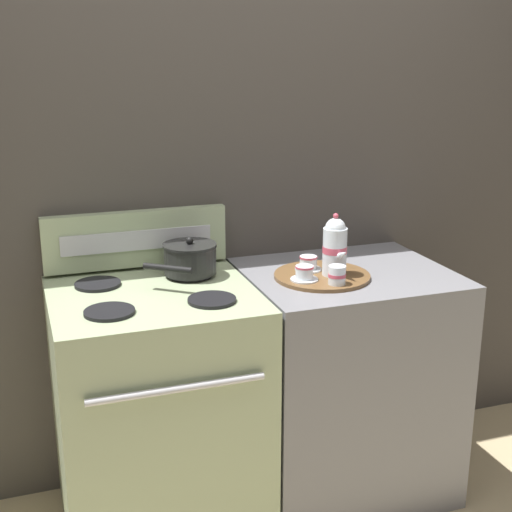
{
  "coord_description": "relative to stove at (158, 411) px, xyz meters",
  "views": [
    {
      "loc": [
        -0.81,
        -2.3,
        1.72
      ],
      "look_at": [
        0.01,
        0.06,
        0.98
      ],
      "focal_mm": 50.0,
      "sensor_mm": 36.0,
      "label": 1
    }
  ],
  "objects": [
    {
      "name": "stove",
      "position": [
        0.0,
        0.0,
        0.0
      ],
      "size": [
        0.7,
        0.68,
        0.92
      ],
      "color": "#9EAD84",
      "rests_on": "ground"
    },
    {
      "name": "side_counter",
      "position": [
        0.74,
        0.0,
        -0.0
      ],
      "size": [
        0.76,
        0.65,
        0.9
      ],
      "color": "slate",
      "rests_on": "ground"
    },
    {
      "name": "control_panel",
      "position": [
        -0.0,
        0.3,
        0.57
      ],
      "size": [
        0.69,
        0.05,
        0.21
      ],
      "color": "#9EAD84",
      "rests_on": "stove"
    },
    {
      "name": "creamer_jug",
      "position": [
        0.62,
        -0.15,
        0.5
      ],
      "size": [
        0.06,
        0.06,
        0.07
      ],
      "color": "silver",
      "rests_on": "serving_tray"
    },
    {
      "name": "saucepan",
      "position": [
        0.17,
        0.14,
        0.52
      ],
      "size": [
        0.29,
        0.31,
        0.14
      ],
      "color": "black",
      "rests_on": "stove"
    },
    {
      "name": "teapot",
      "position": [
        0.66,
        -0.05,
        0.57
      ],
      "size": [
        0.09,
        0.14,
        0.23
      ],
      "color": "silver",
      "rests_on": "serving_tray"
    },
    {
      "name": "teacup_right",
      "position": [
        0.59,
        0.03,
        0.49
      ],
      "size": [
        0.1,
        0.1,
        0.05
      ],
      "color": "silver",
      "rests_on": "serving_tray"
    },
    {
      "name": "wall_back",
      "position": [
        0.39,
        0.35,
        0.65
      ],
      "size": [
        6.0,
        0.05,
        2.2
      ],
      "color": "#423D38",
      "rests_on": "ground"
    },
    {
      "name": "ground_plane",
      "position": [
        0.39,
        0.0,
        -0.45
      ],
      "size": [
        6.0,
        6.0,
        0.0
      ],
      "primitive_type": "plane",
      "color": "tan"
    },
    {
      "name": "serving_tray",
      "position": [
        0.62,
        -0.03,
        0.46
      ],
      "size": [
        0.35,
        0.35,
        0.01
      ],
      "color": "brown",
      "rests_on": "side_counter"
    },
    {
      "name": "teacup_left",
      "position": [
        0.53,
        -0.08,
        0.49
      ],
      "size": [
        0.1,
        0.1,
        0.05
      ],
      "color": "silver",
      "rests_on": "serving_tray"
    }
  ]
}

